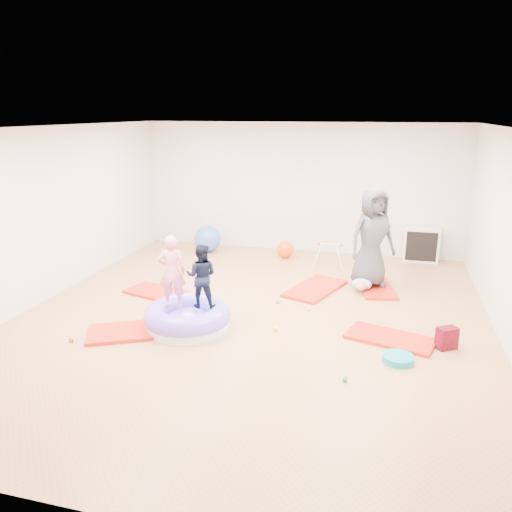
# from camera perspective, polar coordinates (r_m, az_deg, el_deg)

# --- Properties ---
(room) EXTENTS (7.01, 8.01, 2.81)m
(room) POSITION_cam_1_polar(r_m,az_deg,el_deg) (7.18, -0.61, 3.18)
(room) COLOR tan
(room) RESTS_ON ground
(gym_mat_front_left) EXTENTS (1.46, 1.18, 0.05)m
(gym_mat_front_left) POSITION_cam_1_polar(r_m,az_deg,el_deg) (7.34, -13.63, -8.33)
(gym_mat_front_left) COLOR red
(gym_mat_front_left) RESTS_ON ground
(gym_mat_mid_left) EXTENTS (1.28, 0.89, 0.05)m
(gym_mat_mid_left) POSITION_cam_1_polar(r_m,az_deg,el_deg) (8.73, -11.05, -4.15)
(gym_mat_mid_left) COLOR red
(gym_mat_mid_left) RESTS_ON ground
(gym_mat_center_back) EXTENTS (1.06, 1.45, 0.05)m
(gym_mat_center_back) POSITION_cam_1_polar(r_m,az_deg,el_deg) (8.83, 6.78, -3.71)
(gym_mat_center_back) COLOR red
(gym_mat_center_back) RESTS_ON ground
(gym_mat_right) EXTENTS (1.28, 0.88, 0.05)m
(gym_mat_right) POSITION_cam_1_polar(r_m,az_deg,el_deg) (7.18, 15.08, -9.07)
(gym_mat_right) COLOR red
(gym_mat_right) RESTS_ON ground
(gym_mat_rear_right) EXTENTS (0.80, 1.22, 0.05)m
(gym_mat_rear_right) POSITION_cam_1_polar(r_m,az_deg,el_deg) (9.06, 13.56, -3.57)
(gym_mat_rear_right) COLOR red
(gym_mat_rear_right) RESTS_ON ground
(inflatable_cushion) EXTENTS (1.25, 1.25, 0.39)m
(inflatable_cushion) POSITION_cam_1_polar(r_m,az_deg,el_deg) (7.32, -7.81, -7.01)
(inflatable_cushion) COLOR silver
(inflatable_cushion) RESTS_ON ground
(child_pink) EXTENTS (0.44, 0.35, 1.06)m
(child_pink) POSITION_cam_1_polar(r_m,az_deg,el_deg) (7.14, -9.62, -1.37)
(child_pink) COLOR pink
(child_pink) RESTS_ON inflatable_cushion
(child_navy) EXTENTS (0.49, 0.41, 0.93)m
(child_navy) POSITION_cam_1_polar(r_m,az_deg,el_deg) (7.10, -6.27, -1.90)
(child_navy) COLOR black
(child_navy) RESTS_ON inflatable_cushion
(adult_caregiver) EXTENTS (1.01, 0.93, 1.73)m
(adult_caregiver) POSITION_cam_1_polar(r_m,az_deg,el_deg) (8.88, 13.13, 2.07)
(adult_caregiver) COLOR #3B3E49
(adult_caregiver) RESTS_ON gym_mat_rear_right
(infant) EXTENTS (0.34, 0.35, 0.20)m
(infant) POSITION_cam_1_polar(r_m,az_deg,el_deg) (8.79, 11.96, -3.21)
(infant) COLOR #9BB8D7
(infant) RESTS_ON gym_mat_rear_right
(ball_pit_balls) EXTENTS (3.76, 2.26, 0.07)m
(ball_pit_balls) POSITION_cam_1_polar(r_m,az_deg,el_deg) (7.33, -1.22, -7.85)
(ball_pit_balls) COLOR #F3FF2F
(ball_pit_balls) RESTS_ON ground
(exercise_ball_blue) EXTENTS (0.59, 0.59, 0.59)m
(exercise_ball_blue) POSITION_cam_1_polar(r_m,az_deg,el_deg) (11.12, -5.57, 1.97)
(exercise_ball_blue) COLOR blue
(exercise_ball_blue) RESTS_ON ground
(exercise_ball_orange) EXTENTS (0.37, 0.37, 0.37)m
(exercise_ball_orange) POSITION_cam_1_polar(r_m,az_deg,el_deg) (10.64, 3.35, 0.76)
(exercise_ball_orange) COLOR #FF4B0C
(exercise_ball_orange) RESTS_ON ground
(infant_play_gym) EXTENTS (0.61, 0.58, 0.47)m
(infant_play_gym) POSITION_cam_1_polar(r_m,az_deg,el_deg) (10.12, 8.42, 0.55)
(infant_play_gym) COLOR silver
(infant_play_gym) RESTS_ON ground
(cube_shelf) EXTENTS (0.71, 0.35, 0.71)m
(cube_shelf) POSITION_cam_1_polar(r_m,az_deg,el_deg) (10.90, 18.33, 1.24)
(cube_shelf) COLOR silver
(cube_shelf) RESTS_ON ground
(balance_disc) EXTENTS (0.39, 0.39, 0.09)m
(balance_disc) POSITION_cam_1_polar(r_m,az_deg,el_deg) (6.61, 15.89, -11.22)
(balance_disc) COLOR #138EAE
(balance_disc) RESTS_ON ground
(backpack) EXTENTS (0.31, 0.27, 0.30)m
(backpack) POSITION_cam_1_polar(r_m,az_deg,el_deg) (7.11, 20.97, -8.75)
(backpack) COLOR maroon
(backpack) RESTS_ON ground
(yellow_toy) EXTENTS (0.22, 0.22, 0.03)m
(yellow_toy) POSITION_cam_1_polar(r_m,az_deg,el_deg) (7.06, -10.33, -9.26)
(yellow_toy) COLOR #F3FF2F
(yellow_toy) RESTS_ON ground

